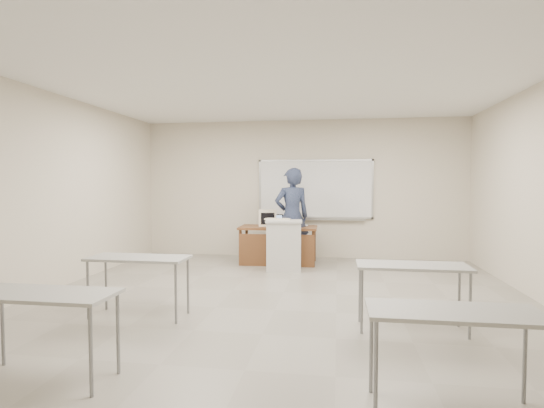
% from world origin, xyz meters
% --- Properties ---
extents(floor, '(7.00, 8.00, 0.01)m').
position_xyz_m(floor, '(0.00, 0.00, -0.01)').
color(floor, gray).
rests_on(floor, ground).
extents(whiteboard, '(2.48, 0.10, 1.31)m').
position_xyz_m(whiteboard, '(0.30, 3.97, 1.48)').
color(whiteboard, white).
rests_on(whiteboard, floor).
extents(student_desks, '(4.40, 2.20, 0.73)m').
position_xyz_m(student_desks, '(-0.00, -1.35, 0.67)').
color(student_desks, '#979893').
rests_on(student_desks, floor).
extents(instructor_desk, '(1.56, 0.78, 0.75)m').
position_xyz_m(instructor_desk, '(-0.40, 3.07, 0.56)').
color(instructor_desk, brown).
rests_on(instructor_desk, floor).
extents(podium, '(0.67, 0.49, 0.93)m').
position_xyz_m(podium, '(-0.20, 2.50, 0.47)').
color(podium, beige).
rests_on(podium, floor).
extents(crt_monitor, '(0.36, 0.41, 0.34)m').
position_xyz_m(crt_monitor, '(-0.65, 3.31, 0.91)').
color(crt_monitor, beige).
rests_on(crt_monitor, instructor_desk).
extents(laptop, '(0.31, 0.29, 0.23)m').
position_xyz_m(laptop, '(-0.50, 3.33, 0.81)').
color(laptop, black).
rests_on(laptop, instructor_desk).
extents(mouse, '(0.11, 0.08, 0.04)m').
position_xyz_m(mouse, '(0.15, 3.24, 0.77)').
color(mouse, '#AFB1B6').
rests_on(mouse, instructor_desk).
extents(keyboard, '(0.48, 0.16, 0.03)m').
position_xyz_m(keyboard, '(-0.34, 2.58, 0.95)').
color(keyboard, beige).
rests_on(keyboard, podium).
extents(presenter, '(0.83, 0.70, 1.93)m').
position_xyz_m(presenter, '(-0.12, 3.10, 0.96)').
color(presenter, black).
rests_on(presenter, floor).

